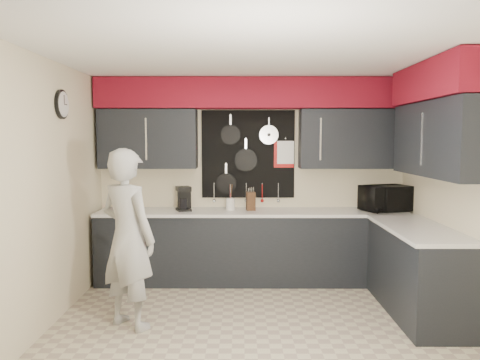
{
  "coord_description": "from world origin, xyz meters",
  "views": [
    {
      "loc": [
        -0.14,
        -4.42,
        1.83
      ],
      "look_at": [
        -0.15,
        0.5,
        1.39
      ],
      "focal_mm": 35.0,
      "sensor_mm": 36.0,
      "label": 1
    }
  ],
  "objects_px": {
    "microwave": "(386,198)",
    "coffee_maker": "(184,198)",
    "knife_block": "(251,201)",
    "utensil_crock": "(230,204)",
    "person": "(128,238)"
  },
  "relations": [
    {
      "from": "microwave",
      "to": "coffee_maker",
      "type": "relative_size",
      "value": 1.88
    },
    {
      "from": "knife_block",
      "to": "utensil_crock",
      "type": "relative_size",
      "value": 1.56
    },
    {
      "from": "microwave",
      "to": "knife_block",
      "type": "relative_size",
      "value": 2.46
    },
    {
      "from": "microwave",
      "to": "coffee_maker",
      "type": "xyz_separation_m",
      "value": [
        -2.55,
        0.03,
        -0.0
      ]
    },
    {
      "from": "utensil_crock",
      "to": "person",
      "type": "bearing_deg",
      "value": -122.39
    },
    {
      "from": "microwave",
      "to": "person",
      "type": "relative_size",
      "value": 0.33
    },
    {
      "from": "utensil_crock",
      "to": "person",
      "type": "height_order",
      "value": "person"
    },
    {
      "from": "knife_block",
      "to": "person",
      "type": "relative_size",
      "value": 0.13
    },
    {
      "from": "utensil_crock",
      "to": "coffee_maker",
      "type": "height_order",
      "value": "coffee_maker"
    },
    {
      "from": "utensil_crock",
      "to": "coffee_maker",
      "type": "xyz_separation_m",
      "value": [
        -0.59,
        -0.05,
        0.08
      ]
    },
    {
      "from": "utensil_crock",
      "to": "coffee_maker",
      "type": "bearing_deg",
      "value": -174.94
    },
    {
      "from": "utensil_crock",
      "to": "coffee_maker",
      "type": "relative_size",
      "value": 0.49
    },
    {
      "from": "microwave",
      "to": "person",
      "type": "bearing_deg",
      "value": -173.22
    },
    {
      "from": "knife_block",
      "to": "utensil_crock",
      "type": "bearing_deg",
      "value": 162.51
    },
    {
      "from": "utensil_crock",
      "to": "person",
      "type": "xyz_separation_m",
      "value": [
        -0.95,
        -1.5,
        -0.12
      ]
    }
  ]
}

